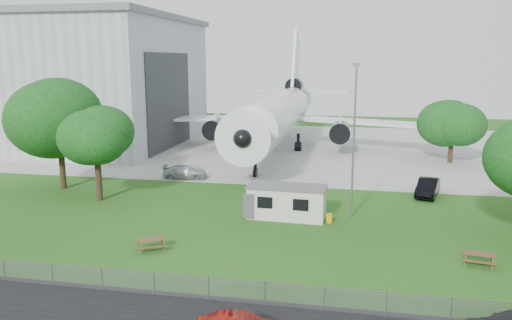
% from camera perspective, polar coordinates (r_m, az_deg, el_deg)
% --- Properties ---
extents(ground, '(160.00, 160.00, 0.00)m').
position_cam_1_polar(ground, '(35.88, -2.67, -8.77)').
color(ground, '#32691F').
extents(concrete_apron, '(120.00, 46.00, 0.03)m').
position_cam_1_polar(concrete_apron, '(72.23, 4.46, 1.53)').
color(concrete_apron, '#B7B7B2').
rests_on(concrete_apron, ground).
extents(hangar, '(43.00, 31.00, 18.55)m').
position_cam_1_polar(hangar, '(82.75, -23.05, 8.46)').
color(hangar, '#B2B7BC').
rests_on(hangar, ground).
extents(airliner, '(46.36, 47.73, 17.69)m').
position_cam_1_polar(airliner, '(69.66, 2.68, 5.55)').
color(airliner, white).
rests_on(airliner, ground).
extents(site_cabin, '(6.81, 2.97, 2.62)m').
position_cam_1_polar(site_cabin, '(39.71, 3.55, -4.78)').
color(site_cabin, beige).
rests_on(site_cabin, ground).
extents(picnic_west, '(2.30, 2.18, 0.76)m').
position_cam_1_polar(picnic_west, '(34.25, -11.85, -10.02)').
color(picnic_west, brown).
rests_on(picnic_west, ground).
extents(picnic_east, '(2.03, 1.79, 0.76)m').
position_cam_1_polar(picnic_east, '(34.11, 24.04, -10.89)').
color(picnic_east, brown).
rests_on(picnic_east, ground).
extents(fence, '(58.00, 0.04, 1.30)m').
position_cam_1_polar(fence, '(27.50, -7.51, -15.42)').
color(fence, gray).
rests_on(fence, ground).
extents(lamp_mast, '(0.16, 0.16, 12.00)m').
position_cam_1_polar(lamp_mast, '(39.43, 11.10, 1.90)').
color(lamp_mast, slate).
rests_on(lamp_mast, ground).
extents(tree_west_big, '(9.29, 9.29, 11.62)m').
position_cam_1_polar(tree_west_big, '(51.13, -21.65, 4.54)').
color(tree_west_big, '#382619').
rests_on(tree_west_big, ground).
extents(tree_west_small, '(5.97, 5.97, 8.57)m').
position_cam_1_polar(tree_west_small, '(45.80, -17.81, 2.32)').
color(tree_west_small, '#382619').
rests_on(tree_west_small, ground).
extents(tree_far_apron, '(6.65, 6.65, 8.33)m').
position_cam_1_polar(tree_far_apron, '(64.61, 21.57, 4.05)').
color(tree_far_apron, '#382619').
rests_on(tree_far_apron, ground).
extents(car_ne_sedan, '(2.91, 5.16, 1.61)m').
position_cam_1_polar(car_ne_sedan, '(48.60, 19.04, -2.99)').
color(car_ne_sedan, black).
rests_on(car_ne_sedan, ground).
extents(car_apron_van, '(4.84, 2.29, 1.36)m').
position_cam_1_polar(car_apron_van, '(53.23, -8.12, -1.39)').
color(car_apron_van, '#B9BCC1').
rests_on(car_apron_van, ground).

